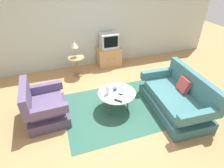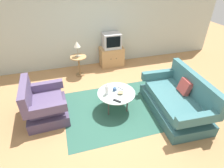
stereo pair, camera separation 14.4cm
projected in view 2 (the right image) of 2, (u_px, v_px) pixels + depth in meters
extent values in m
plane|color=#AD7F51|center=(111.00, 107.00, 4.31)|extent=(16.00, 16.00, 0.00)
cube|color=#B2BCB2|center=(89.00, 23.00, 5.51)|extent=(9.00, 0.12, 2.70)
cube|color=#2D5B4C|center=(116.00, 109.00, 4.25)|extent=(2.39, 1.91, 0.00)
cube|color=#4B3E5C|center=(49.00, 111.00, 4.01)|extent=(0.87, 1.03, 0.24)
cube|color=#5B4C70|center=(47.00, 104.00, 3.90)|extent=(0.72, 0.74, 0.18)
cube|color=#5B4C70|center=(26.00, 95.00, 3.63)|extent=(0.18, 1.00, 0.47)
cube|color=#5B4C70|center=(45.00, 110.00, 3.46)|extent=(0.83, 0.17, 0.19)
cube|color=#5B4C70|center=(44.00, 86.00, 4.13)|extent=(0.83, 0.17, 0.19)
cube|color=#325C60|center=(173.00, 107.00, 4.13)|extent=(1.05, 1.81, 0.24)
cube|color=#3D7075|center=(175.00, 100.00, 4.01)|extent=(0.89, 1.52, 0.18)
cube|color=#3D7075|center=(195.00, 85.00, 3.90)|extent=(0.24, 1.77, 0.48)
cube|color=#3D7075|center=(160.00, 74.00, 4.56)|extent=(0.95, 0.20, 0.21)
cube|color=#3D7075|center=(200.00, 119.00, 3.25)|extent=(0.95, 0.20, 0.21)
cube|color=#C64C47|center=(185.00, 87.00, 4.01)|extent=(0.22, 0.32, 0.33)
cylinder|color=#B2C6C1|center=(116.00, 93.00, 4.00)|extent=(0.84, 0.84, 0.02)
cylinder|color=#4C4742|center=(113.00, 95.00, 4.34)|extent=(0.04, 0.04, 0.46)
cylinder|color=#4C4742|center=(109.00, 107.00, 3.97)|extent=(0.04, 0.04, 0.46)
cylinder|color=#4C4742|center=(127.00, 104.00, 4.06)|extent=(0.04, 0.04, 0.46)
cylinder|color=tan|center=(78.00, 57.00, 5.25)|extent=(0.47, 0.47, 0.02)
cylinder|color=brown|center=(79.00, 66.00, 5.42)|extent=(0.05, 0.05, 0.59)
cylinder|color=brown|center=(80.00, 74.00, 5.57)|extent=(0.26, 0.26, 0.02)
cube|color=tan|center=(112.00, 57.00, 5.96)|extent=(0.75, 0.46, 0.62)
sphere|color=black|center=(111.00, 59.00, 5.73)|extent=(0.02, 0.02, 0.02)
sphere|color=black|center=(116.00, 58.00, 5.78)|extent=(0.02, 0.02, 0.02)
cube|color=#B7B7BC|center=(111.00, 41.00, 5.68)|extent=(0.55, 0.44, 0.47)
cube|color=black|center=(113.00, 42.00, 5.48)|extent=(0.44, 0.01, 0.34)
cylinder|color=#9E937A|center=(78.00, 56.00, 5.26)|extent=(0.15, 0.15, 0.02)
cylinder|color=#9E937A|center=(78.00, 51.00, 5.18)|extent=(0.02, 0.02, 0.27)
cone|color=beige|center=(77.00, 44.00, 5.06)|extent=(0.19, 0.19, 0.17)
cylinder|color=white|center=(107.00, 90.00, 3.88)|extent=(0.08, 0.08, 0.21)
cone|color=white|center=(107.00, 85.00, 3.81)|extent=(0.07, 0.07, 0.06)
cylinder|color=#335184|center=(115.00, 89.00, 4.04)|extent=(0.07, 0.07, 0.08)
torus|color=#335184|center=(117.00, 89.00, 4.05)|extent=(0.06, 0.01, 0.06)
cone|color=tan|center=(120.00, 93.00, 3.95)|extent=(0.13, 0.13, 0.04)
cube|color=black|center=(117.00, 101.00, 3.73)|extent=(0.15, 0.16, 0.02)
cube|color=#B2B2B7|center=(121.00, 88.00, 4.13)|extent=(0.11, 0.16, 0.02)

